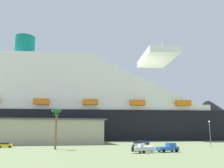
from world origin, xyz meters
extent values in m
plane|color=#66754C|center=(0.00, 30.00, 0.00)|extent=(600.00, 600.00, 0.00)
cube|color=black|center=(-25.07, 72.97, 8.22)|extent=(184.06, 46.47, 16.44)
cube|color=white|center=(-25.07, 72.97, 18.06)|extent=(162.08, 42.20, 3.24)
cube|color=white|center=(-28.70, 73.25, 21.30)|extent=(152.46, 41.25, 3.24)
cube|color=white|center=(-32.33, 73.53, 24.54)|extent=(144.84, 39.95, 3.24)
cube|color=white|center=(-35.96, 73.80, 27.78)|extent=(138.45, 39.08, 3.24)
cube|color=white|center=(-39.59, 74.08, 31.03)|extent=(130.41, 38.00, 3.24)
cube|color=white|center=(-43.22, 74.36, 34.27)|extent=(122.97, 36.84, 3.24)
cube|color=white|center=(-46.85, 74.64, 37.51)|extent=(115.88, 35.92, 3.24)
cube|color=white|center=(-50.49, 74.92, 40.75)|extent=(109.63, 34.81, 3.24)
cube|color=white|center=(-54.12, 75.19, 43.99)|extent=(103.64, 33.66, 3.24)
cube|color=white|center=(-57.75, 75.47, 47.23)|extent=(99.76, 33.02, 3.24)
cube|color=white|center=(29.41, 68.81, 50.85)|extent=(20.90, 37.24, 4.00)
cylinder|color=#0C7266|center=(-52.30, 75.05, 55.39)|extent=(12.63, 12.63, 13.09)
cylinder|color=silver|center=(33.04, 68.53, 54.85)|extent=(0.80, 0.80, 12.00)
cube|color=orange|center=(-39.07, 57.00, 20.33)|extent=(8.22, 3.80, 2.80)
cube|color=orange|center=(-13.65, 55.05, 20.33)|extent=(8.22, 3.80, 2.80)
cube|color=orange|center=(11.77, 53.11, 20.33)|extent=(8.22, 3.80, 2.80)
cube|color=orange|center=(37.19, 51.17, 20.33)|extent=(8.22, 3.80, 2.80)
cube|color=#B7A88C|center=(-37.69, 32.90, 4.68)|extent=(53.29, 28.97, 9.36)
cube|color=#4C4C51|center=(-37.69, 32.90, 9.66)|extent=(55.43, 30.12, 0.60)
cube|color=#2659A5|center=(-0.47, -17.54, 0.85)|extent=(5.90, 3.18, 0.90)
cube|color=#2659A5|center=(0.51, -17.32, 1.75)|extent=(2.37, 2.24, 0.90)
cube|color=#26333F|center=(1.17, -17.17, 1.66)|extent=(0.47, 1.66, 0.63)
cylinder|color=black|center=(1.22, -16.14, 0.40)|extent=(0.84, 0.45, 0.80)
cylinder|color=black|center=(1.66, -18.09, 0.40)|extent=(0.84, 0.45, 0.80)
cylinder|color=black|center=(-2.44, -16.96, 0.40)|extent=(0.84, 0.45, 0.80)
cylinder|color=black|center=(-2.00, -18.91, 0.40)|extent=(0.84, 0.45, 0.80)
cube|color=#595960|center=(-7.29, -19.08, 0.47)|extent=(5.84, 2.88, 0.16)
cube|color=#595960|center=(-4.05, -18.35, 0.47)|extent=(1.82, 0.52, 0.10)
cylinder|color=black|center=(-7.74, -18.22, 0.32)|extent=(0.67, 0.36, 0.64)
cylinder|color=black|center=(-7.33, -20.05, 0.32)|extent=(0.67, 0.36, 0.64)
cube|color=silver|center=(-7.29, -19.08, 1.00)|extent=(5.39, 2.95, 0.90)
cone|color=silver|center=(-4.41, -18.43, 1.00)|extent=(1.54, 1.91, 1.69)
cube|color=silver|center=(-7.78, -19.19, 1.80)|extent=(1.00, 1.15, 0.70)
cube|color=black|center=(-9.97, -19.68, 1.00)|extent=(0.46, 0.57, 1.10)
cylinder|color=brown|center=(-28.40, -3.00, 5.10)|extent=(0.59, 0.59, 10.19)
cone|color=#195923|center=(-28.01, -3.04, 10.29)|extent=(1.02, 2.84, 2.15)
cone|color=#195923|center=(-28.13, -2.70, 10.29)|extent=(2.49, 2.38, 2.20)
cone|color=#195923|center=(-28.46, -2.60, 10.29)|extent=(2.80, 1.07, 2.24)
cone|color=#195923|center=(-28.66, -2.69, 10.29)|extent=(2.58, 2.33, 2.13)
cone|color=#195923|center=(-28.79, -3.07, 10.29)|extent=(1.24, 2.91, 2.03)
cone|color=#195923|center=(-28.71, -3.25, 10.29)|extent=(2.24, 2.53, 2.30)
cone|color=#195923|center=(-28.40, -3.40, 10.29)|extent=(2.70, 0.70, 2.29)
cone|color=#195923|center=(-28.13, -3.29, 10.29)|extent=(2.54, 2.39, 2.12)
sphere|color=#195923|center=(-28.40, -3.00, 10.19)|extent=(1.10, 1.10, 1.10)
cylinder|color=slate|center=(20.47, -1.98, 3.97)|extent=(0.20, 0.20, 7.93)
sphere|color=#F9F2CC|center=(20.47, -1.98, 8.18)|extent=(0.56, 0.56, 0.56)
cube|color=yellow|center=(-44.28, 7.67, 0.68)|extent=(4.36, 2.20, 0.70)
cube|color=#1E232D|center=(-44.49, 7.66, 1.31)|extent=(2.48, 1.89, 0.55)
cylinder|color=black|center=(-42.94, 8.73, 0.33)|extent=(0.67, 0.26, 0.66)
cylinder|color=black|center=(-42.82, 6.79, 0.33)|extent=(0.67, 0.26, 0.66)
cylinder|color=black|center=(-45.74, 8.56, 0.33)|extent=(0.67, 0.26, 0.66)
cylinder|color=black|center=(-45.62, 6.62, 0.33)|extent=(0.67, 0.26, 0.66)
cube|color=#264C99|center=(3.97, 18.41, 0.68)|extent=(4.85, 2.03, 0.70)
cube|color=#1E232D|center=(3.73, 18.41, 1.31)|extent=(2.74, 1.77, 0.55)
cylinder|color=black|center=(5.52, 19.40, 0.33)|extent=(0.67, 0.24, 0.66)
cylinder|color=black|center=(5.58, 17.54, 0.33)|extent=(0.67, 0.24, 0.66)
cylinder|color=black|center=(2.36, 19.29, 0.33)|extent=(0.67, 0.24, 0.66)
cylinder|color=black|center=(2.42, 17.43, 0.33)|extent=(0.67, 0.24, 0.66)
cube|color=white|center=(-1.49, 6.20, 0.68)|extent=(4.73, 2.60, 0.70)
cube|color=#1E232D|center=(-1.71, 6.25, 1.31)|extent=(2.77, 2.04, 0.55)
cylinder|color=black|center=(0.13, 6.77, 0.33)|extent=(0.69, 0.35, 0.66)
cylinder|color=black|center=(-0.21, 5.06, 0.33)|extent=(0.69, 0.35, 0.66)
cylinder|color=black|center=(-2.77, 7.35, 0.33)|extent=(0.69, 0.35, 0.66)
cylinder|color=black|center=(-3.11, 5.63, 0.33)|extent=(0.69, 0.35, 0.66)
camera|label=1|loc=(-25.03, -78.85, 5.09)|focal=40.61mm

